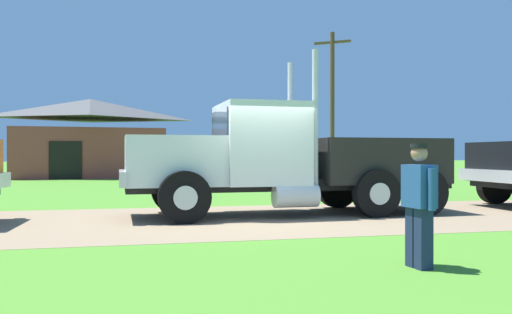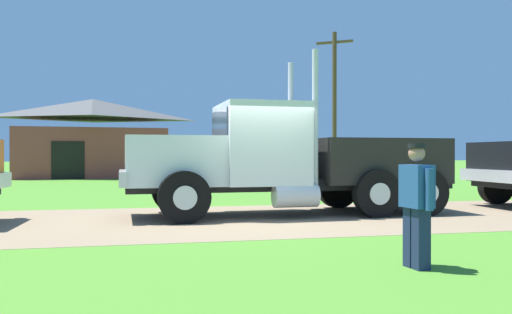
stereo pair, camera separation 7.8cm
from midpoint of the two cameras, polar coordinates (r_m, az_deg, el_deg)
ground_plane at (r=11.92m, az=0.42°, el=-6.70°), size 200.00×200.00×0.00m
dirt_track at (r=11.92m, az=0.42°, el=-6.68°), size 120.00×5.84×0.01m
truck_foreground_white at (r=12.73m, az=3.69°, el=-0.47°), size 8.04×2.81×3.84m
visitor_walking_mid at (r=7.04m, az=17.33°, el=-4.59°), size 0.30×0.62×1.59m
shed_building at (r=34.63m, az=-17.23°, el=1.84°), size 9.63×5.96×4.93m
utility_pole_near at (r=31.79m, az=8.58°, el=6.01°), size 1.90×1.35×8.73m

